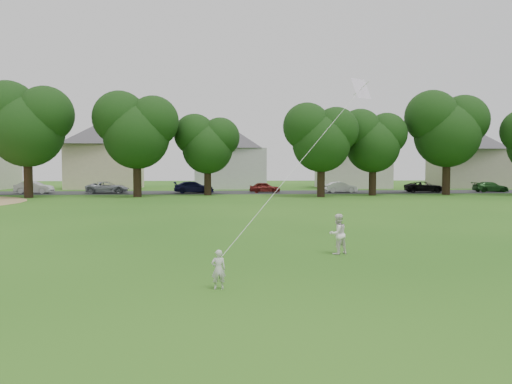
{
  "coord_description": "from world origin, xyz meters",
  "views": [
    {
      "loc": [
        -0.37,
        -12.7,
        3.13
      ],
      "look_at": [
        0.46,
        2.0,
        2.3
      ],
      "focal_mm": 35.0,
      "sensor_mm": 36.0,
      "label": 1
    }
  ],
  "objects": [
    {
      "name": "house_row",
      "position": [
        0.39,
        52.0,
        5.14
      ],
      "size": [
        77.11,
        13.88,
        10.55
      ],
      "color": "beige",
      "rests_on": "ground"
    },
    {
      "name": "parked_cars",
      "position": [
        -0.36,
        41.0,
        0.61
      ],
      "size": [
        62.82,
        2.46,
        1.27
      ],
      "color": "black",
      "rests_on": "ground"
    },
    {
      "name": "older_boy",
      "position": [
        3.43,
        4.27,
        0.7
      ],
      "size": [
        0.85,
        0.78,
        1.41
      ],
      "primitive_type": "imported",
      "rotation": [
        0.0,
        0.0,
        3.59
      ],
      "color": "white",
      "rests_on": "ground"
    },
    {
      "name": "ground",
      "position": [
        0.0,
        0.0,
        0.0
      ],
      "size": [
        160.0,
        160.0,
        0.0
      ],
      "primitive_type": "plane",
      "color": "#1D5012",
      "rests_on": "ground"
    },
    {
      "name": "kite",
      "position": [
        2.38,
        4.15,
        3.54
      ],
      "size": [
        3.54,
        4.94,
        12.2
      ],
      "color": "white",
      "rests_on": "ground"
    },
    {
      "name": "toddler",
      "position": [
        -0.61,
        -0.36,
        0.5
      ],
      "size": [
        0.39,
        0.29,
        1.0
      ],
      "primitive_type": "imported",
      "rotation": [
        0.0,
        0.0,
        3.29
      ],
      "color": "silver",
      "rests_on": "ground"
    },
    {
      "name": "tree_row",
      "position": [
        1.06,
        35.88,
        6.54
      ],
      "size": [
        83.48,
        9.32,
        11.02
      ],
      "color": "black",
      "rests_on": "ground"
    },
    {
      "name": "street",
      "position": [
        0.0,
        42.0,
        0.01
      ],
      "size": [
        90.0,
        7.0,
        0.01
      ],
      "primitive_type": "cube",
      "color": "#2D2D30",
      "rests_on": "ground"
    }
  ]
}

